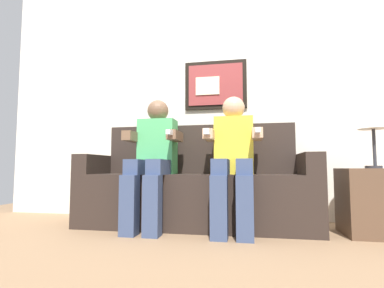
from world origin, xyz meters
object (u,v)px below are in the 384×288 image
couch (196,190)px  person_on_left (153,156)px  table_lamp (373,121)px  spare_remote_on_table (380,167)px  side_table_right (370,202)px  person_on_right (233,155)px

couch → person_on_left: person_on_left is taller
table_lamp → spare_remote_on_table: table_lamp is taller
side_table_right → table_lamp: 0.61m
person_on_right → table_lamp: 1.09m
couch → side_table_right: size_ratio=4.00×
couch → side_table_right: 1.36m
side_table_right → table_lamp: bearing=-8.8°
person_on_left → side_table_right: bearing=2.1°
side_table_right → spare_remote_on_table: spare_remote_on_table is taller
side_table_right → spare_remote_on_table: (0.07, -0.01, 0.26)m
couch → side_table_right: bearing=-4.5°
couch → side_table_right: (1.35, -0.11, -0.06)m
couch → person_on_right: (0.34, -0.17, 0.29)m
person_on_left → spare_remote_on_table: (1.76, 0.05, -0.10)m
person_on_left → spare_remote_on_table: size_ratio=8.54×
couch → spare_remote_on_table: couch is taller
person_on_right → table_lamp: (1.06, 0.05, 0.25)m
couch → spare_remote_on_table: size_ratio=15.40×
person_on_left → side_table_right: 1.73m
side_table_right → spare_remote_on_table: size_ratio=3.85×
couch → spare_remote_on_table: bearing=-4.5°
couch → person_on_left: bearing=-153.6°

